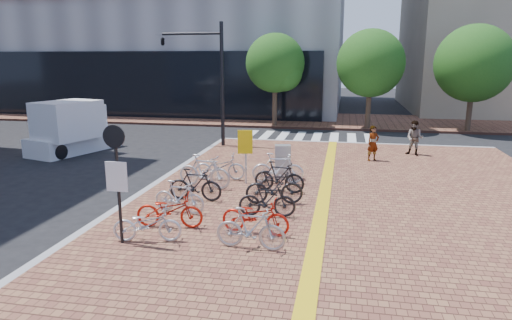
% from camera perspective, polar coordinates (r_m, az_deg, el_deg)
% --- Properties ---
extents(ground, '(120.00, 120.00, 0.00)m').
position_cam_1_polar(ground, '(13.28, -0.68, -7.25)').
color(ground, black).
rests_on(ground, ground).
extents(tactile_strip, '(0.40, 34.00, 0.01)m').
position_cam_1_polar(tactile_strip, '(8.46, 6.07, -18.47)').
color(tactile_strip, gold).
rests_on(tactile_strip, sidewalk).
extents(kerb_west, '(0.25, 34.00, 0.15)m').
position_cam_1_polar(kerb_west, '(10.72, -28.93, -13.53)').
color(kerb_west, gray).
rests_on(kerb_west, ground).
extents(kerb_north, '(14.00, 0.25, 0.15)m').
position_cam_1_polar(kerb_north, '(24.64, 11.92, 1.98)').
color(kerb_north, gray).
rests_on(kerb_north, ground).
extents(far_sidewalk, '(70.00, 8.00, 0.15)m').
position_cam_1_polar(far_sidewalk, '(33.62, 6.63, 4.96)').
color(far_sidewalk, brown).
rests_on(far_sidewalk, ground).
extents(crosswalk, '(7.50, 4.00, 0.01)m').
position_cam_1_polar(crosswalk, '(26.69, 6.50, 2.82)').
color(crosswalk, silver).
rests_on(crosswalk, ground).
extents(street_trees, '(16.20, 4.60, 6.35)m').
position_cam_1_polar(street_trees, '(29.79, 16.17, 11.35)').
color(street_trees, '#38281E').
rests_on(street_trees, far_sidewalk).
extents(bike_0, '(1.74, 0.89, 0.87)m').
position_cam_1_polar(bike_0, '(11.45, -13.44, -7.81)').
color(bike_0, silver).
rests_on(bike_0, sidewalk).
extents(bike_1, '(1.83, 0.79, 0.93)m').
position_cam_1_polar(bike_1, '(12.24, -10.75, -6.18)').
color(bike_1, '#B71C0D').
rests_on(bike_1, sidewalk).
extents(bike_2, '(1.64, 0.69, 0.95)m').
position_cam_1_polar(bike_2, '(13.29, -9.58, -4.58)').
color(bike_2, silver).
rests_on(bike_2, sidewalk).
extents(bike_3, '(1.71, 0.49, 1.02)m').
position_cam_1_polar(bike_3, '(14.34, -7.61, -3.07)').
color(bike_3, black).
rests_on(bike_3, sidewalk).
extents(bike_4, '(2.01, 0.90, 1.17)m').
position_cam_1_polar(bike_4, '(15.67, -6.48, -1.42)').
color(bike_4, silver).
rests_on(bike_4, sidewalk).
extents(bike_5, '(1.92, 0.89, 0.97)m').
position_cam_1_polar(bike_5, '(16.69, -4.57, -0.85)').
color(bike_5, silver).
rests_on(bike_5, sidewalk).
extents(bike_6, '(1.70, 0.57, 1.00)m').
position_cam_1_polar(bike_6, '(10.68, -0.68, -8.57)').
color(bike_6, '#A2A2A6').
rests_on(bike_6, sidewalk).
extents(bike_7, '(1.84, 0.82, 0.93)m').
position_cam_1_polar(bike_7, '(11.59, -0.08, -7.02)').
color(bike_7, red).
rests_on(bike_7, sidewalk).
extents(bike_8, '(1.64, 0.60, 0.96)m').
position_cam_1_polar(bike_8, '(12.80, 1.40, -5.03)').
color(bike_8, black).
rests_on(bike_8, sidewalk).
extents(bike_9, '(1.82, 0.84, 1.05)m').
position_cam_1_polar(bike_9, '(13.89, 2.30, -3.43)').
color(bike_9, black).
rests_on(bike_9, sidewalk).
extents(bike_10, '(1.78, 0.75, 1.04)m').
position_cam_1_polar(bike_10, '(15.14, 2.91, -2.11)').
color(bike_10, black).
rests_on(bike_10, sidewalk).
extents(bike_11, '(1.88, 0.69, 1.11)m').
position_cam_1_polar(bike_11, '(16.14, 2.75, -1.05)').
color(bike_11, silver).
rests_on(bike_11, sidewalk).
extents(pedestrian_a, '(0.67, 0.60, 1.53)m').
position_cam_1_polar(pedestrian_a, '(20.34, 14.42, 2.04)').
color(pedestrian_a, gray).
rests_on(pedestrian_a, sidewalk).
extents(pedestrian_b, '(0.96, 0.88, 1.59)m').
position_cam_1_polar(pedestrian_b, '(22.06, 19.22, 2.61)').
color(pedestrian_b, '#494F5D').
rests_on(pedestrian_b, sidewalk).
extents(utility_box, '(0.64, 0.51, 1.25)m').
position_cam_1_polar(utility_box, '(16.85, 3.35, -0.21)').
color(utility_box, '#A5A5AA').
rests_on(utility_box, sidewalk).
extents(yellow_sign, '(0.52, 0.18, 1.92)m').
position_cam_1_polar(yellow_sign, '(15.96, -1.31, 1.66)').
color(yellow_sign, '#B7B7BC').
rests_on(yellow_sign, sidewalk).
extents(notice_sign, '(0.53, 0.12, 2.88)m').
position_cam_1_polar(notice_sign, '(11.09, -17.03, -1.21)').
color(notice_sign, black).
rests_on(notice_sign, sidewalk).
extents(traffic_light_pole, '(3.27, 1.26, 6.09)m').
position_cam_1_polar(traffic_light_pole, '(23.41, -7.69, 12.13)').
color(traffic_light_pole, black).
rests_on(traffic_light_pole, sidewalk).
extents(box_truck, '(3.08, 4.76, 2.55)m').
position_cam_1_polar(box_truck, '(23.97, -22.01, 3.76)').
color(box_truck, silver).
rests_on(box_truck, ground).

